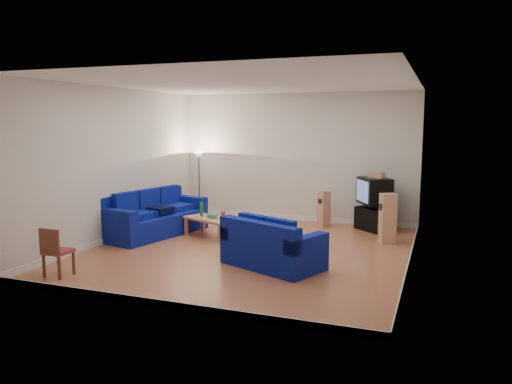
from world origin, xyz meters
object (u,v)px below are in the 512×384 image
(sofa_three_seat, at_px, (153,219))
(sofa_loveseat, at_px, (271,249))
(tv_stand, at_px, (374,219))
(television, at_px, (374,191))
(coffee_table, at_px, (211,220))

(sofa_three_seat, bearing_deg, sofa_loveseat, 78.33)
(sofa_three_seat, xyz_separation_m, tv_stand, (4.56, 2.13, -0.09))
(sofa_three_seat, xyz_separation_m, sofa_loveseat, (3.27, -1.47, -0.03))
(tv_stand, distance_m, television, 0.66)
(coffee_table, xyz_separation_m, television, (3.20, 1.97, 0.54))
(sofa_loveseat, bearing_deg, sofa_three_seat, 178.79)
(sofa_three_seat, distance_m, tv_stand, 5.03)
(coffee_table, height_order, tv_stand, tv_stand)
(tv_stand, height_order, television, television)
(coffee_table, distance_m, tv_stand, 3.76)
(sofa_loveseat, bearing_deg, tv_stand, 93.38)
(sofa_three_seat, relative_size, television, 2.71)
(television, bearing_deg, coffee_table, -89.36)
(sofa_loveseat, bearing_deg, coffee_table, 162.34)
(sofa_loveseat, distance_m, television, 3.90)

